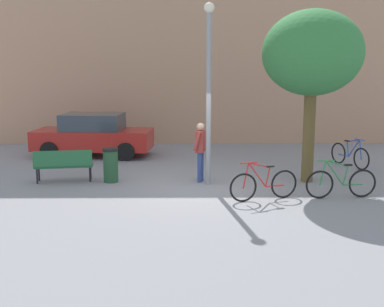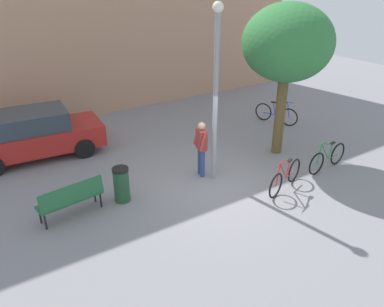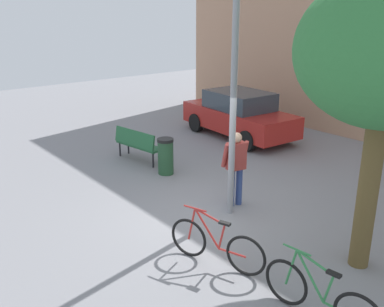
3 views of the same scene
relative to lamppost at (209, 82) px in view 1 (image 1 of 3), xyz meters
The scene contains 11 objects.
ground_plane 2.85m from the lamppost, 110.24° to the right, with size 36.00×36.00×0.00m, color gray.
building_facade 8.20m from the lamppost, 91.07° to the left, with size 18.67×2.00×9.02m, color tan.
lamppost is the anchor object (origin of this frame).
person_by_lamppost 1.89m from the lamppost, 121.05° to the left, with size 0.38×0.63×1.67m.
park_bench 4.65m from the lamppost, behind, with size 1.65×0.69×0.92m.
plaza_tree 2.92m from the lamppost, ahead, with size 2.72×2.72×4.73m.
bicycle_red 3.17m from the lamppost, 51.35° to the right, with size 1.74×0.61×0.97m.
bicycle_green 4.27m from the lamppost, 23.97° to the right, with size 1.81×0.23×0.97m.
bicycle_blue 5.77m from the lamppost, 26.00° to the left, with size 0.71×1.70×0.97m.
parked_car_red 6.20m from the lamppost, 132.93° to the left, with size 4.32×2.08×1.55m.
trash_bin 3.61m from the lamppost, behind, with size 0.43×0.43×0.96m.
Camera 1 is at (-0.43, -12.28, 3.18)m, focal length 44.10 mm.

